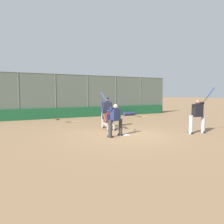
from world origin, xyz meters
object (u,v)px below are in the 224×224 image
at_px(equipment_bag_dugout_side, 129,114).
at_px(fielding_glove_on_dirt, 57,119).
at_px(catcher_behind_plate, 110,119).
at_px(spare_bat_third_base_side, 118,119).
at_px(batter_at_plate, 115,119).
at_px(spare_bat_by_padding, 144,117).
at_px(umpire_home, 107,112).
at_px(batter_on_deck, 198,115).
at_px(spare_bat_near_backstop, 74,122).

bearing_deg(equipment_bag_dugout_side, fielding_glove_on_dirt, 3.08).
height_order(catcher_behind_plate, spare_bat_third_base_side, catcher_behind_plate).
xyz_separation_m(batter_at_plate, spare_bat_by_padding, (-6.14, -6.40, -0.79)).
xyz_separation_m(batter_at_plate, umpire_home, (-0.74, -2.48, 0.14)).
distance_m(umpire_home, spare_bat_third_base_side, 4.10).
bearing_deg(catcher_behind_plate, batter_on_deck, 136.37).
relative_size(spare_bat_third_base_side, equipment_bag_dugout_side, 0.49).
relative_size(batter_on_deck, spare_bat_third_base_side, 3.61).
xyz_separation_m(umpire_home, batter_on_deck, (-3.32, 3.65, -0.02)).
xyz_separation_m(spare_bat_near_backstop, equipment_bag_dugout_side, (-5.88, -2.25, 0.13)).
bearing_deg(batter_at_plate, fielding_glove_on_dirt, -99.41).
relative_size(batter_at_plate, equipment_bag_dugout_side, 1.58).
relative_size(batter_at_plate, catcher_behind_plate, 1.81).
xyz_separation_m(spare_bat_near_backstop, fielding_glove_on_dirt, (0.78, -1.89, 0.03)).
bearing_deg(umpire_home, equipment_bag_dugout_side, -130.28).
relative_size(umpire_home, spare_bat_third_base_side, 2.77).
height_order(spare_bat_near_backstop, spare_bat_by_padding, same).
height_order(batter_at_plate, spare_bat_by_padding, batter_at_plate).
distance_m(spare_bat_by_padding, spare_bat_third_base_side, 3.05).
relative_size(batter_on_deck, equipment_bag_dugout_side, 1.76).
height_order(catcher_behind_plate, umpire_home, umpire_home).
bearing_deg(batter_on_deck, equipment_bag_dugout_side, 86.39).
distance_m(batter_at_plate, spare_bat_third_base_side, 6.53).
bearing_deg(fielding_glove_on_dirt, spare_bat_by_padding, 170.14).
height_order(spare_bat_near_backstop, fielding_glove_on_dirt, fielding_glove_on_dirt).
bearing_deg(spare_bat_near_backstop, equipment_bag_dugout_side, 33.08).
bearing_deg(catcher_behind_plate, umpire_home, -108.28).
relative_size(batter_at_plate, spare_bat_by_padding, 2.55).
bearing_deg(batter_on_deck, spare_bat_third_base_side, 103.71).
bearing_deg(equipment_bag_dugout_side, batter_at_plate, 54.59).
bearing_deg(batter_at_plate, umpire_home, -123.28).
relative_size(batter_on_deck, fielding_glove_on_dirt, 7.00).
xyz_separation_m(catcher_behind_plate, spare_bat_third_base_side, (-2.65, -3.95, -0.56)).
distance_m(umpire_home, equipment_bag_dugout_side, 7.45).
bearing_deg(equipment_bag_dugout_side, spare_bat_by_padding, 105.95).
bearing_deg(umpire_home, catcher_behind_plate, 77.94).
xyz_separation_m(fielding_glove_on_dirt, equipment_bag_dugout_side, (-6.66, -0.36, 0.11)).
xyz_separation_m(umpire_home, spare_bat_by_padding, (-5.40, -3.92, -0.93)).
height_order(spare_bat_third_base_side, equipment_bag_dugout_side, equipment_bag_dugout_side).
height_order(spare_bat_by_padding, fielding_glove_on_dirt, fielding_glove_on_dirt).
xyz_separation_m(catcher_behind_plate, fielding_glove_on_dirt, (1.52, -5.95, -0.53)).
bearing_deg(equipment_bag_dugout_side, catcher_behind_plate, 50.85).
bearing_deg(spare_bat_third_base_side, spare_bat_near_backstop, 129.54).
distance_m(batter_at_plate, umpire_home, 2.59).
bearing_deg(umpire_home, batter_on_deck, 133.91).
relative_size(batter_at_plate, umpire_home, 1.17).
relative_size(umpire_home, spare_bat_near_backstop, 1.99).
bearing_deg(spare_bat_by_padding, batter_on_deck, -79.55).
bearing_deg(catcher_behind_plate, batter_at_plate, 67.49).
relative_size(catcher_behind_plate, spare_bat_near_backstop, 1.28).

